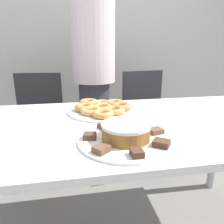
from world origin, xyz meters
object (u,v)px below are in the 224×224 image
(office_chair_right, at_px, (148,123))
(plate_cake, at_px, (126,140))
(person_standing, at_px, (94,76))
(office_chair_left, at_px, (39,130))
(frosted_cake, at_px, (126,131))
(plate_donuts, at_px, (103,111))

(office_chair_right, xyz_separation_m, plate_cake, (-0.47, -1.05, 0.34))
(person_standing, relative_size, plate_cake, 4.27)
(office_chair_left, bearing_deg, plate_cake, -59.34)
(person_standing, xyz_separation_m, office_chair_left, (-0.49, -0.02, -0.44))
(plate_cake, bearing_deg, person_standing, 90.85)
(office_chair_left, xyz_separation_m, frosted_cake, (0.51, -1.05, 0.37))
(person_standing, height_order, office_chair_left, person_standing)
(plate_cake, height_order, plate_donuts, same)
(plate_cake, bearing_deg, frosted_cake, 90.00)
(plate_cake, bearing_deg, office_chair_left, 115.76)
(person_standing, relative_size, frosted_cake, 8.41)
(plate_donuts, height_order, frosted_cake, frosted_cake)
(office_chair_left, height_order, frosted_cake, office_chair_left)
(office_chair_right, bearing_deg, frosted_cake, -121.31)
(office_chair_left, distance_m, plate_donuts, 0.86)
(office_chair_right, xyz_separation_m, plate_donuts, (-0.51, -0.64, 0.34))
(person_standing, distance_m, plate_cake, 1.08)
(office_chair_left, relative_size, office_chair_right, 1.00)
(office_chair_left, distance_m, office_chair_right, 0.98)
(plate_donuts, relative_size, frosted_cake, 2.05)
(office_chair_right, bearing_deg, office_chair_left, 172.91)
(person_standing, height_order, plate_donuts, person_standing)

